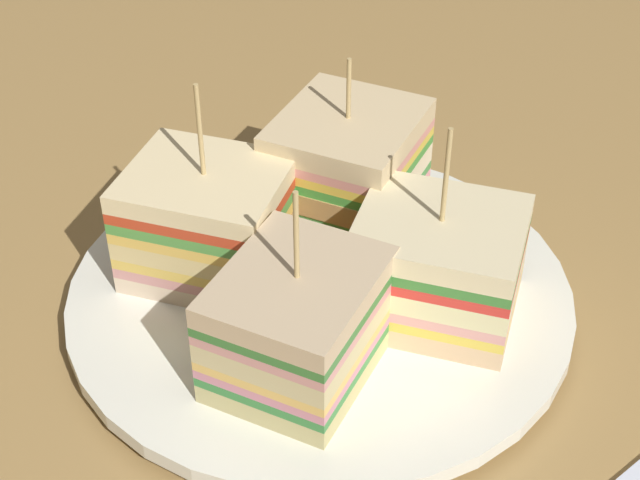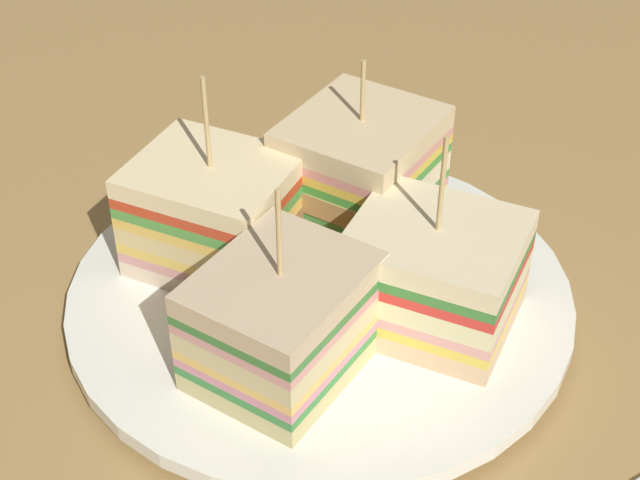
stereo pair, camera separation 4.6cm
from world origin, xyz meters
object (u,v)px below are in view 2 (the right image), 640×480
Objects in this scene: sandwich_wedge_0 at (215,215)px; chip_pile at (300,277)px; sandwich_wedge_2 at (432,275)px; sandwich_wedge_1 at (283,321)px; sandwich_wedge_3 at (360,174)px; plate at (320,296)px.

sandwich_wedge_0 is 1.50× the size of chip_pile.
sandwich_wedge_1 is at bearing 49.68° from sandwich_wedge_2.
sandwich_wedge_3 is at bearing 14.17° from sandwich_wedge_1.
sandwich_wedge_3 is at bearing 21.70° from plate.
sandwich_wedge_2 is 8.34cm from sandwich_wedge_3.
sandwich_wedge_0 reaches higher than sandwich_wedge_3.
sandwich_wedge_0 is at bearing -34.78° from sandwich_wedge_3.
sandwich_wedge_2 reaches higher than sandwich_wedge_1.
sandwich_wedge_0 is 8.11cm from sandwich_wedge_3.
sandwich_wedge_0 is 1.09× the size of sandwich_wedge_1.
plate is 6.77cm from sandwich_wedge_0.
plate is 6.96cm from sandwich_wedge_3.
sandwich_wedge_3 reaches higher than chip_pile.
sandwich_wedge_2 reaches higher than plate.
sandwich_wedge_1 reaches higher than chip_pile.
chip_pile is (-2.75, 6.04, -1.90)cm from sandwich_wedge_2.
sandwich_wedge_1 is at bearing -39.79° from sandwich_wedge_0.
plate is 2.59× the size of sandwich_wedge_1.
sandwich_wedge_1 is 5.74cm from chip_pile.
sandwich_wedge_3 is (10.56, 4.72, 0.54)cm from sandwich_wedge_1.
sandwich_wedge_0 is at bearing 104.16° from chip_pile.
chip_pile reaches higher than plate.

